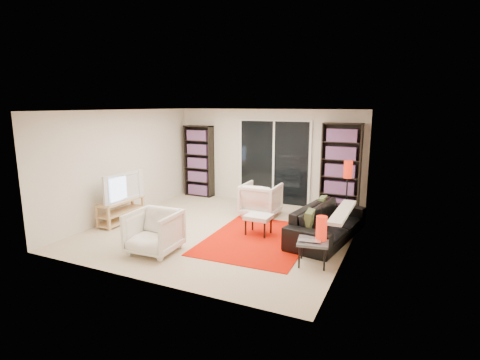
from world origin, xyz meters
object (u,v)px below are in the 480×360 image
bookshelf_left (199,161)px  sofa (328,223)px  tv_stand (121,211)px  side_table (313,243)px  bookshelf_right (341,168)px  ottoman (258,218)px  armchair_front (154,232)px  floor_lamp (348,176)px  armchair_back (261,200)px

bookshelf_left → sofa: (4.00, -1.96, -0.66)m
tv_stand → side_table: size_ratio=2.04×
tv_stand → side_table: bearing=-5.3°
tv_stand → sofa: size_ratio=0.52×
tv_stand → side_table: 4.31m
bookshelf_right → ottoman: bookshelf_right is taller
bookshelf_left → armchair_front: size_ratio=2.40×
sofa → floor_lamp: floor_lamp is taller
tv_stand → sofa: (4.25, 0.88, 0.05)m
floor_lamp → sofa: bearing=-97.1°
sofa → ottoman: 1.32m
bookshelf_right → armchair_back: bookshelf_right is taller
tv_stand → floor_lamp: (4.39, 2.04, 0.76)m
bookshelf_left → floor_lamp: size_ratio=1.44×
tv_stand → sofa: bearing=11.8°
bookshelf_right → side_table: bearing=-86.7°
bookshelf_right → sofa: bookshelf_right is taller
bookshelf_right → ottoman: (-1.12, -2.31, -0.71)m
armchair_back → floor_lamp: (1.85, 0.29, 0.65)m
armchair_back → side_table: 2.77m
armchair_front → side_table: bearing=11.3°
bookshelf_right → armchair_front: bearing=-121.7°
tv_stand → ottoman: bearing=10.1°
armchair_front → bookshelf_right: bearing=55.4°
bookshelf_right → armchair_back: (-1.56, -1.09, -0.67)m
ottoman → side_table: bearing=-35.3°
floor_lamp → armchair_back: bearing=-171.0°
bookshelf_left → armchair_back: bookshelf_left is taller
sofa → side_table: (0.04, -1.28, 0.04)m
sofa → armchair_front: armchair_front is taller
bookshelf_right → armchair_front: size_ratio=2.59×
ottoman → tv_stand: bearing=-169.9°
tv_stand → armchair_back: armchair_back is taller
bookshelf_left → ottoman: bearing=-40.3°
ottoman → floor_lamp: bearing=46.9°
bookshelf_left → tv_stand: size_ratio=1.72×
armchair_back → armchair_front: bearing=72.2°
armchair_front → side_table: (2.60, 0.66, -0.01)m
bookshelf_left → side_table: bearing=-38.7°
bookshelf_right → tv_stand: bookshelf_right is taller
tv_stand → ottoman: 3.02m
side_table → floor_lamp: floor_lamp is taller
bookshelf_left → ottoman: (2.73, -2.31, -0.63)m
tv_stand → ottoman: size_ratio=2.24×
armchair_front → floor_lamp: floor_lamp is taller
ottoman → sofa: bearing=15.6°
sofa → armchair_back: armchair_back is taller
sofa → bookshelf_right: bearing=13.1°
armchair_front → side_table: 2.68m
tv_stand → armchair_front: size_ratio=1.40×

